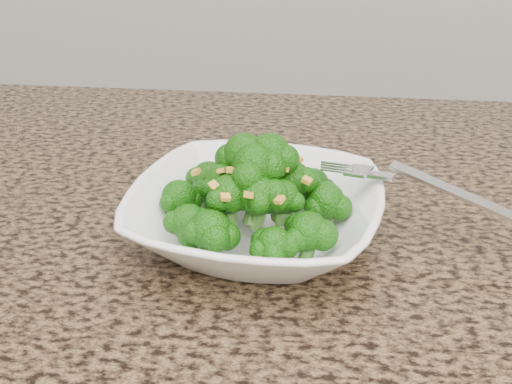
# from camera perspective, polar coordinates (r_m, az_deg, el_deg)

# --- Properties ---
(granite_counter) EXTENTS (1.64, 1.04, 0.03)m
(granite_counter) POSITION_cam_1_polar(r_m,az_deg,el_deg) (0.49, 1.59, -12.73)
(granite_counter) COLOR brown
(granite_counter) RESTS_ON cabinet
(bowl) EXTENTS (0.24, 0.24, 0.05)m
(bowl) POSITION_cam_1_polar(r_m,az_deg,el_deg) (0.55, 0.00, -2.18)
(bowl) COLOR white
(bowl) RESTS_ON granite_counter
(broccoli_pile) EXTENTS (0.19, 0.19, 0.06)m
(broccoli_pile) POSITION_cam_1_polar(r_m,az_deg,el_deg) (0.53, 0.00, 3.27)
(broccoli_pile) COLOR #19640B
(broccoli_pile) RESTS_ON bowl
(garlic_topping) EXTENTS (0.11, 0.11, 0.01)m
(garlic_topping) POSITION_cam_1_polar(r_m,az_deg,el_deg) (0.51, 0.00, 6.73)
(garlic_topping) COLOR gold
(garlic_topping) RESTS_ON broccoli_pile
(fork) EXTENTS (0.19, 0.11, 0.01)m
(fork) POSITION_cam_1_polar(r_m,az_deg,el_deg) (0.56, 11.48, 1.43)
(fork) COLOR silver
(fork) RESTS_ON bowl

